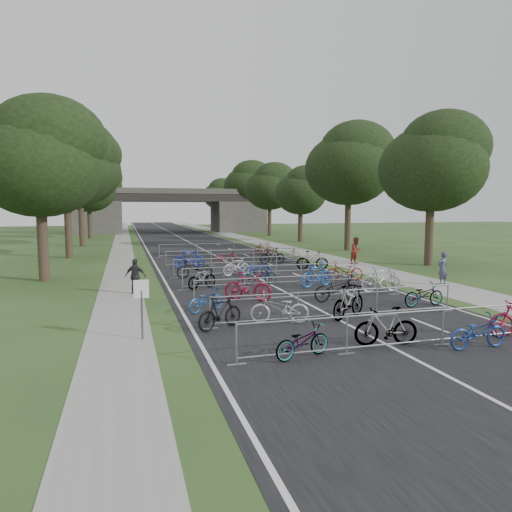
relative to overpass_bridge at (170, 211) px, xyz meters
The scene contains 55 objects.
ground 65.10m from the overpass_bridge, 90.00° to the right, with size 200.00×200.00×0.00m, color #2A4D21.
road 15.41m from the overpass_bridge, 90.00° to the right, with size 11.00×140.00×0.01m, color black.
sidewalk_right 17.36m from the overpass_bridge, 61.93° to the right, with size 3.00×140.00×0.01m, color gray.
sidewalk_left 17.14m from the overpass_bridge, 116.57° to the right, with size 2.00×140.00×0.01m, color gray.
lane_markings 15.41m from the overpass_bridge, 90.00° to the right, with size 0.12×140.00×0.00m, color silver.
overpass_bridge is the anchor object (origin of this frame).
park_sign 62.41m from the overpass_bridge, 96.26° to the right, with size 0.45×0.06×1.83m.
tree_left_0 50.47m from the overpass_bridge, 103.07° to the right, with size 6.72×6.72×10.25m.
tree_right_0 50.91m from the overpass_bridge, 75.05° to the right, with size 7.17×7.17×10.93m.
tree_left_1 38.97m from the overpass_bridge, 107.08° to the right, with size 7.56×7.56×11.53m.
tree_right_1 39.56m from the overpass_bridge, 70.53° to the right, with size 8.18×8.18×12.47m.
tree_left_2 27.92m from the overpass_bridge, 114.44° to the right, with size 8.40×8.40×12.81m.
tree_right_2 28.39m from the overpass_bridge, 62.40° to the right, with size 6.16×6.16×9.39m.
tree_left_3 17.59m from the overpass_bridge, 131.07° to the right, with size 6.72×6.72×10.25m.
tree_right_3 18.82m from the overpass_bridge, 44.93° to the right, with size 7.17×7.17×10.93m.
tree_left_4 12.05m from the overpass_bridge, behind, with size 7.56×7.56×11.53m.
tree_right_4 13.86m from the overpass_bridge, ahead, with size 8.18×8.18×12.47m.
tree_left_5 16.44m from the overpass_bridge, 136.20° to the left, with size 8.40×8.40×12.81m.
tree_right_5 17.23m from the overpass_bridge, 39.82° to the left, with size 6.16×6.16×9.39m.
tree_left_6 25.77m from the overpass_bridge, 116.43° to the left, with size 6.72×6.72×10.25m.
tree_right_6 26.62m from the overpass_bridge, 60.25° to the left, with size 7.17×7.17×10.93m.
barrier_row_0 65.07m from the overpass_bridge, 90.00° to the right, with size 9.70×0.08×1.10m.
barrier_row_1 61.47m from the overpass_bridge, 90.00° to the right, with size 9.70×0.08×1.10m.
barrier_row_2 57.88m from the overpass_bridge, 90.00° to the right, with size 9.70×0.08×1.10m.
barrier_row_3 54.08m from the overpass_bridge, 90.00° to the right, with size 9.70×0.08×1.10m.
barrier_row_4 50.09m from the overpass_bridge, 90.00° to the right, with size 9.70×0.08×1.10m.
barrier_row_5 45.10m from the overpass_bridge, 90.00° to the right, with size 9.70×0.08×1.10m.
barrier_row_6 39.11m from the overpass_bridge, 90.00° to the right, with size 9.70×0.08×1.10m.
bike_0 65.09m from the overpass_bridge, 92.47° to the right, with size 0.60×1.72×0.91m, color #999CA1.
bike_1 64.67m from the overpass_bridge, 90.07° to the right, with size 0.53×1.88×1.13m, color #999CA1.
bike_2 65.69m from the overpass_bridge, 88.03° to the right, with size 0.65×1.86×0.98m, color navy.
bike_4 61.72m from the overpass_bridge, 94.00° to the right, with size 0.51×1.81×1.09m, color black.
bike_5 61.47m from the overpass_bridge, 92.04° to the right, with size 0.70×2.02×1.06m, color #AEAEB6.
bike_6 61.43m from the overpass_bridge, 89.60° to the right, with size 0.58×2.04×1.22m, color #999CA1.
bike_7 60.59m from the overpass_bridge, 85.93° to the right, with size 0.64×1.84×0.97m, color #999CA1.
bike_8 59.06m from the overpass_bridge, 94.18° to the right, with size 0.60×1.72×0.90m, color #194A8E.
bike_9 57.51m from the overpass_bridge, 92.24° to the right, with size 0.59×2.10×1.26m, color maroon.
bike_10 58.60m from the overpass_bridge, 88.64° to the right, with size 0.74×2.13×1.12m, color black.
bike_11 57.42m from the overpass_bridge, 85.70° to the right, with size 0.59×2.08×1.25m, color #95959B.
bike_12 54.08m from the overpass_bridge, 93.86° to the right, with size 0.48×1.70×1.02m, color #999CA1.
bike_13 53.60m from the overpass_bridge, 90.62° to the right, with size 0.62×1.79×0.94m, color #999CA1.
bike_14 55.12m from the overpass_bridge, 87.94° to the right, with size 0.58×2.05×1.23m, color #1B4897.
bike_15 53.76m from the overpass_bridge, 85.40° to the right, with size 0.71×2.03×1.07m, color maroon.
bike_16 50.53m from the overpass_bridge, 93.92° to the right, with size 0.72×2.07×1.09m, color black.
bike_17 50.18m from the overpass_bridge, 91.10° to the right, with size 0.51×1.80×1.08m, color #AFAFB7.
bike_18 50.77m from the overpass_bridge, 89.93° to the right, with size 0.64×1.84×0.97m, color navy.
bike_19 49.28m from the overpass_bridge, 84.99° to the right, with size 0.58×2.05×1.23m, color #999CA1.
bike_20 46.09m from the overpass_bridge, 93.93° to the right, with size 0.59×2.08×1.25m, color navy.
bike_21 44.09m from the overpass_bridge, 90.28° to the right, with size 0.60×1.71×0.90m, color maroon.
bike_22 45.52m from the overpass_bridge, 86.44° to the right, with size 0.54×1.92×1.15m, color black.
bike_23 44.46m from the overpass_bridge, 84.44° to the right, with size 0.73×2.09×1.10m, color #97989E.
bike_27 38.94m from the overpass_bridge, 83.64° to the right, with size 0.49×1.72×1.04m, color maroon.
pedestrian_a 56.93m from the overpass_bridge, 81.47° to the right, with size 0.64×0.42×1.74m, color #373852.
pedestrian_b 47.72m from the overpass_bridge, 79.63° to the right, with size 0.92×0.72×1.89m, color maroon.
pedestrian_c 54.78m from the overpass_bridge, 97.14° to the right, with size 0.96×0.40×1.64m, color #272729.
Camera 1 is at (-7.24, -10.87, 3.96)m, focal length 32.00 mm.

